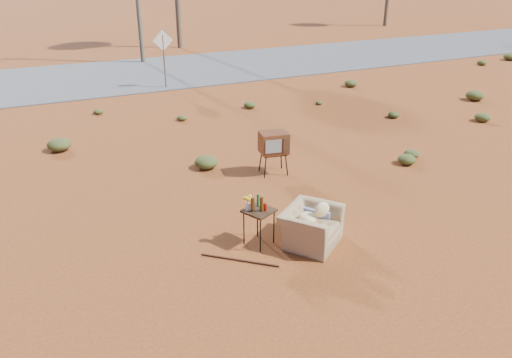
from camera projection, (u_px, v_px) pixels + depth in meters
name	position (u px, v px, depth m)	size (l,w,h in m)	color
ground	(279.00, 240.00, 8.89)	(140.00, 140.00, 0.00)	brown
highway	(112.00, 76.00, 21.22)	(140.00, 7.00, 0.04)	#565659
armchair	(312.00, 220.00, 8.69)	(1.29, 1.31, 0.88)	#987A53
tv_unit	(274.00, 143.00, 11.35)	(0.70, 0.60, 1.00)	black
side_table	(257.00, 209.00, 8.49)	(0.61, 0.61, 0.94)	#362213
rusty_bar	(240.00, 260.00, 8.25)	(0.04, 0.04, 1.34)	#471F12
road_sign	(163.00, 49.00, 18.76)	(0.78, 0.06, 2.19)	brown
scrub_patch	(163.00, 158.00, 12.13)	(17.49, 8.07, 0.33)	#434920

